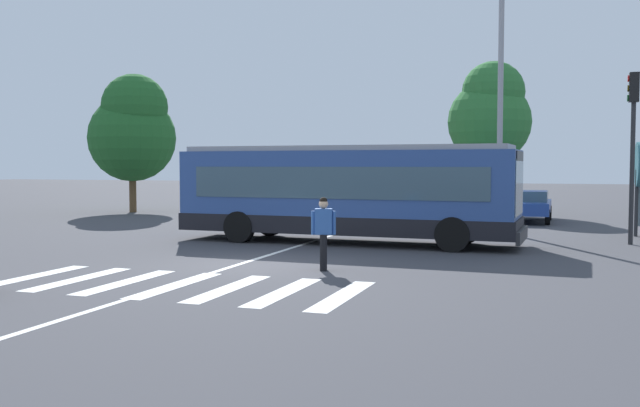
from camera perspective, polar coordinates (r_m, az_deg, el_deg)
name	(u,v)px	position (r m, az deg, el deg)	size (l,w,h in m)	color
ground_plane	(253,265)	(17.54, -5.48, -4.96)	(160.00, 160.00, 0.00)	#3D3D42
city_transit_bus	(346,193)	(22.24, 2.15, 0.88)	(10.88, 2.97, 3.06)	black
pedestrian_crossing_street	(323,229)	(16.43, 0.28, -2.10)	(0.56, 0.36, 1.72)	black
parked_car_silver	(294,200)	(33.98, -2.14, 0.28)	(1.93, 4.53, 1.35)	black
parked_car_red	(351,201)	(33.33, 2.49, 0.23)	(1.89, 4.51, 1.35)	black
parked_car_champagne	(404,202)	(32.65, 6.83, 0.15)	(1.91, 4.52, 1.35)	black
parked_car_teal	(464,203)	(32.13, 11.60, 0.05)	(2.17, 4.63, 1.35)	black
parked_car_blue	(528,204)	(31.74, 16.50, -0.05)	(1.91, 4.52, 1.35)	black
traffic_light_far_corner	(633,131)	(23.78, 24.00, 5.40)	(0.33, 0.32, 5.29)	#28282B
twin_arm_street_lamp	(501,66)	(26.80, 14.43, 10.70)	(5.00, 0.32, 9.86)	#939399
background_tree_left	(133,129)	(37.71, -14.92, 5.85)	(4.49, 4.49, 7.10)	brown
background_tree_right	(490,114)	(37.15, 13.63, 7.09)	(4.22, 4.22, 7.71)	brown
crosswalk_painted_stripes	(176,285)	(14.84, -11.58, -6.49)	(7.61, 3.29, 0.01)	silver
lane_center_line	(271,254)	(19.50, -3.99, -4.13)	(0.16, 24.00, 0.01)	silver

